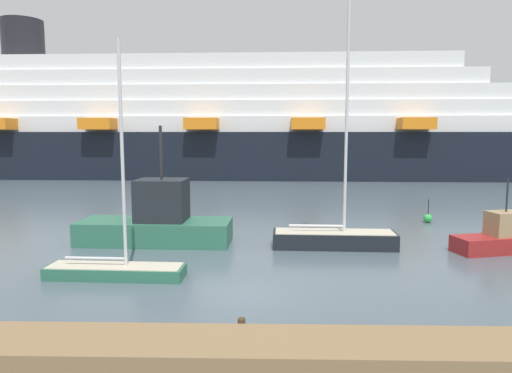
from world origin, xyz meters
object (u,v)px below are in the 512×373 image
(sailboat_1, at_px, (116,267))
(channel_buoy_0, at_px, (428,218))
(sailboat_0, at_px, (334,236))
(fishing_boat_0, at_px, (501,238))
(fishing_boat_1, at_px, (157,222))
(cruise_ship, at_px, (165,126))

(sailboat_1, height_order, channel_buoy_0, sailboat_1)
(sailboat_0, bearing_deg, channel_buoy_0, 45.39)
(fishing_boat_0, height_order, channel_buoy_0, fishing_boat_0)
(fishing_boat_0, bearing_deg, sailboat_1, -179.10)
(sailboat_1, distance_m, fishing_boat_1, 6.54)
(channel_buoy_0, relative_size, cruise_ship, 0.01)
(fishing_boat_1, bearing_deg, channel_buoy_0, 21.86)
(sailboat_0, bearing_deg, cruise_ship, 115.96)
(sailboat_1, bearing_deg, cruise_ship, 102.43)
(sailboat_1, bearing_deg, fishing_boat_0, 16.55)
(fishing_boat_0, distance_m, cruise_ship, 53.15)
(fishing_boat_0, height_order, cruise_ship, cruise_ship)
(sailboat_0, xyz_separation_m, sailboat_1, (-10.55, -5.65, -0.16))
(fishing_boat_1, relative_size, cruise_ship, 0.07)
(cruise_ship, bearing_deg, fishing_boat_0, -56.14)
(sailboat_0, xyz_separation_m, cruise_ship, (-19.33, 43.78, 6.83))
(sailboat_1, bearing_deg, fishing_boat_1, 89.46)
(sailboat_0, bearing_deg, sailboat_1, -149.68)
(sailboat_0, bearing_deg, fishing_boat_0, -2.49)
(cruise_ship, bearing_deg, fishing_boat_1, -76.59)
(fishing_boat_1, xyz_separation_m, channel_buoy_0, (18.05, 6.53, -0.93))
(fishing_boat_0, height_order, fishing_boat_1, fishing_boat_1)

